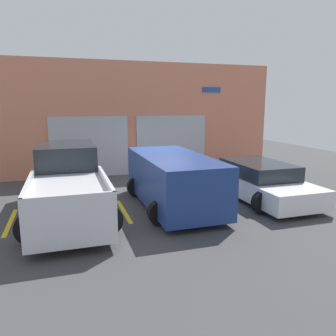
% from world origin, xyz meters
% --- Properties ---
extents(ground_plane, '(28.00, 28.00, 0.00)m').
position_xyz_m(ground_plane, '(0.00, 0.00, 0.00)').
color(ground_plane, '#3D3D3F').
extents(shophouse_building, '(12.99, 0.68, 4.89)m').
position_xyz_m(shophouse_building, '(-0.01, 3.29, 2.40)').
color(shophouse_building, '#D17A5B').
rests_on(shophouse_building, ground).
extents(pickup_truck, '(2.39, 5.39, 1.86)m').
position_xyz_m(pickup_truck, '(-3.03, -1.78, 0.86)').
color(pickup_truck, silver).
rests_on(pickup_truck, ground).
extents(sedan_white, '(2.28, 4.55, 1.19)m').
position_xyz_m(sedan_white, '(3.03, -2.07, 0.57)').
color(sedan_white, white).
rests_on(sedan_white, ground).
extents(sedan_side, '(2.29, 4.53, 1.57)m').
position_xyz_m(sedan_side, '(0.00, -2.09, 0.85)').
color(sedan_side, navy).
rests_on(sedan_side, ground).
extents(parking_stripe_far_left, '(0.12, 2.20, 0.01)m').
position_xyz_m(parking_stripe_far_left, '(-4.54, -2.10, 0.00)').
color(parking_stripe_far_left, gold).
rests_on(parking_stripe_far_left, ground).
extents(parking_stripe_left, '(0.12, 2.20, 0.01)m').
position_xyz_m(parking_stripe_left, '(-1.51, -2.10, 0.00)').
color(parking_stripe_left, gold).
rests_on(parking_stripe_left, ground).
extents(parking_stripe_centre, '(0.12, 2.20, 0.01)m').
position_xyz_m(parking_stripe_centre, '(1.51, -2.10, 0.00)').
color(parking_stripe_centre, gold).
rests_on(parking_stripe_centre, ground).
extents(parking_stripe_right, '(0.12, 2.20, 0.01)m').
position_xyz_m(parking_stripe_right, '(4.54, -2.10, 0.00)').
color(parking_stripe_right, gold).
rests_on(parking_stripe_right, ground).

